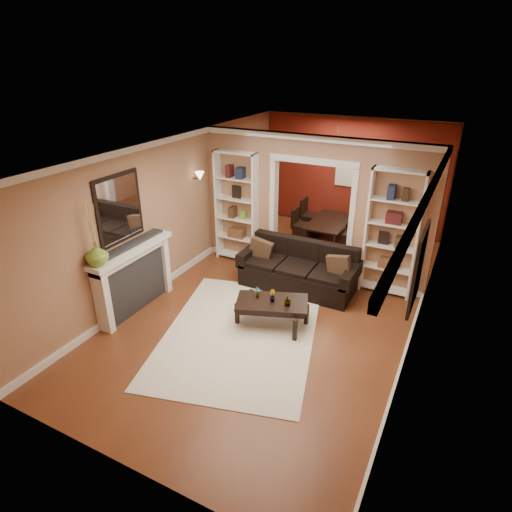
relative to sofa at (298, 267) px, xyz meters
The scene contains 30 objects.
floor 0.62m from the sofa, 97.82° to the right, with size 8.00×8.00×0.00m, color brown.
ceiling 2.32m from the sofa, 97.82° to the right, with size 8.00×8.00×0.00m, color white.
wall_back 3.67m from the sofa, 91.00° to the left, with size 8.00×8.00×0.00m, color #A77858.
wall_front 4.55m from the sofa, 90.80° to the right, with size 8.00×8.00×0.00m, color #A77858.
wall_left 2.53m from the sofa, 168.99° to the right, with size 8.00×8.00×0.00m, color #A77858.
wall_right 2.42m from the sofa, 11.62° to the right, with size 8.00×8.00×0.00m, color #A77858.
partition_wall 1.19m from the sofa, 94.71° to the left, with size 4.50×0.15×2.70m, color #A77858.
red_back_panel 3.63m from the sofa, 91.01° to the left, with size 4.44×0.04×2.64m, color maroon.
dining_window 3.66m from the sofa, 91.02° to the left, with size 0.78×0.03×0.98m, color #8CA5CC.
area_rug 1.85m from the sofa, 97.87° to the right, with size 2.29×3.21×0.01m, color white.
sofa is the anchor object (origin of this frame).
pillow_left 0.80m from the sofa, behind, with size 0.43×0.12×0.43m, color brown.
pillow_right 0.79m from the sofa, ahead, with size 0.41×0.12×0.41m, color brown.
coffee_table 1.34m from the sofa, 86.35° to the right, with size 1.13×0.61×0.43m, color black.
plant_left 1.34m from the sofa, 97.74° to the right, with size 0.09×0.06×0.18m, color #336626.
plant_center 1.33m from the sofa, 86.35° to the right, with size 0.11×0.09×0.20m, color #336626.
plant_right 1.37m from the sofa, 75.24° to the right, with size 0.11×0.11×0.19m, color #336626.
bookshelf_left 1.86m from the sofa, 160.21° to the left, with size 0.90×0.30×2.30m, color white.
bookshelf_right 1.75m from the sofa, 21.29° to the left, with size 0.90×0.30×2.30m, color white.
fireplace 2.91m from the sofa, 137.82° to the right, with size 0.32×1.70×1.16m, color white.
vase 3.53m from the sofa, 129.08° to the right, with size 0.33×0.33×0.34m, color olive.
mirror 3.31m from the sofa, 139.61° to the right, with size 0.03×0.95×1.10m, color silver.
wall_sconce 2.62m from the sofa, behind, with size 0.18×0.18×0.22m, color #FFE0A5.
framed_art 2.83m from the sofa, 34.02° to the right, with size 0.04×0.85×1.05m, color black.
dining_table 2.38m from the sofa, 93.49° to the left, with size 0.82×1.47×0.52m, color black.
dining_chair_nw 2.18m from the sofa, 108.56° to the left, with size 0.40×0.40×0.81m, color black.
dining_chair_ne 2.11m from the sofa, 78.91° to the left, with size 0.39×0.39×0.79m, color black.
dining_chair_sw 2.76m from the sofa, 104.59° to the left, with size 0.44×0.44×0.89m, color black.
dining_chair_se 2.70m from the sofa, 81.36° to the left, with size 0.44×0.44×0.88m, color black.
chandelier 2.76m from the sofa, 91.57° to the left, with size 0.50×0.50×0.30m, color #3F2F1D.
Camera 1 is at (2.58, -6.20, 3.99)m, focal length 30.00 mm.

